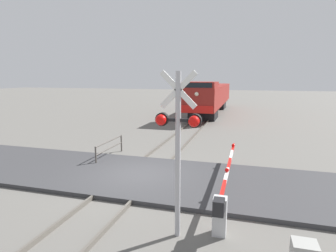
{
  "coord_description": "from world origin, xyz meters",
  "views": [
    {
      "loc": [
        4.33,
        -10.47,
        4.19
      ],
      "look_at": [
        0.8,
        1.74,
        1.95
      ],
      "focal_mm": 30.02,
      "sensor_mm": 36.0,
      "label": 1
    }
  ],
  "objects_px": {
    "guard_railing": "(110,146)",
    "crossing_signal": "(178,136)",
    "crossing_gate": "(224,192)",
    "locomotive": "(210,96)"
  },
  "relations": [
    {
      "from": "locomotive",
      "to": "guard_railing",
      "type": "relative_size",
      "value": 6.24
    },
    {
      "from": "guard_railing",
      "to": "locomotive",
      "type": "bearing_deg",
      "value": 82.71
    },
    {
      "from": "crossing_signal",
      "to": "crossing_gate",
      "type": "height_order",
      "value": "crossing_signal"
    },
    {
      "from": "locomotive",
      "to": "crossing_signal",
      "type": "distance_m",
      "value": 25.78
    },
    {
      "from": "locomotive",
      "to": "crossing_gate",
      "type": "xyz_separation_m",
      "value": [
        3.73,
        -24.15,
        -1.23
      ]
    },
    {
      "from": "locomotive",
      "to": "guard_railing",
      "type": "bearing_deg",
      "value": -97.29
    },
    {
      "from": "crossing_signal",
      "to": "crossing_gate",
      "type": "relative_size",
      "value": 0.62
    },
    {
      "from": "guard_railing",
      "to": "crossing_signal",
      "type": "bearing_deg",
      "value": -49.58
    },
    {
      "from": "locomotive",
      "to": "crossing_signal",
      "type": "height_order",
      "value": "crossing_signal"
    },
    {
      "from": "crossing_signal",
      "to": "guard_railing",
      "type": "distance_m",
      "value": 8.23
    }
  ]
}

